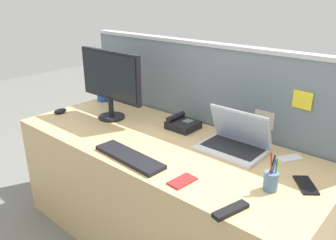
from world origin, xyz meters
name	(u,v)px	position (x,y,z in m)	size (l,w,h in m)	color
ground_plane	(163,238)	(0.00, 0.00, 0.00)	(10.00, 10.00, 0.00)	slate
desk	(163,192)	(0.00, 0.00, 0.35)	(1.93, 0.78, 0.71)	tan
cubicle_divider	(204,133)	(0.00, 0.43, 0.62)	(2.06, 0.08, 1.24)	slate
desktop_monitor	(110,79)	(-0.53, 0.06, 0.99)	(0.56, 0.18, 0.47)	black
laptop	(235,140)	(0.38, 0.19, 0.77)	(0.36, 0.25, 0.23)	silver
desk_phone	(182,124)	(-0.04, 0.24, 0.74)	(0.18, 0.17, 0.08)	black
keyboard_main	(129,157)	(0.02, -0.28, 0.72)	(0.44, 0.12, 0.02)	black
computer_mouse_right_hand	(60,111)	(-0.89, -0.12, 0.73)	(0.06, 0.10, 0.03)	black
pen_cup	(271,180)	(0.71, -0.07, 0.76)	(0.06, 0.06, 0.18)	#4C7093
cell_phone_white_slab	(290,158)	(0.66, 0.28, 0.71)	(0.06, 0.13, 0.01)	silver
cell_phone_red_case	(182,181)	(0.37, -0.28, 0.71)	(0.08, 0.14, 0.01)	#B22323
cell_phone_black_slab	(306,185)	(0.82, 0.07, 0.71)	(0.07, 0.15, 0.01)	black
tv_remote	(231,210)	(0.67, -0.33, 0.72)	(0.04, 0.17, 0.02)	black
coffee_mug	(103,95)	(-0.88, 0.26, 0.76)	(0.12, 0.09, 0.09)	blue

